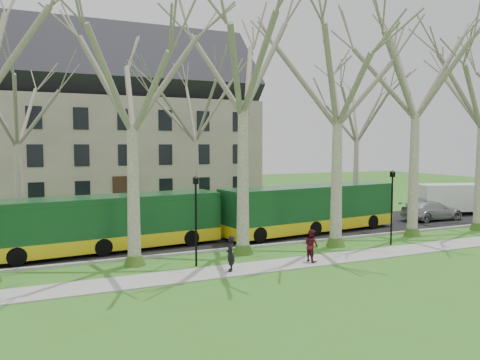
% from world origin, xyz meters
% --- Properties ---
extents(ground, '(120.00, 120.00, 0.00)m').
position_xyz_m(ground, '(0.00, 0.00, 0.00)').
color(ground, '#3A6E1F').
rests_on(ground, ground).
extents(sidewalk, '(70.00, 2.00, 0.06)m').
position_xyz_m(sidewalk, '(0.00, -2.50, 0.03)').
color(sidewalk, gray).
rests_on(sidewalk, ground).
extents(road, '(80.00, 8.00, 0.06)m').
position_xyz_m(road, '(0.00, 5.50, 0.03)').
color(road, black).
rests_on(road, ground).
extents(curb, '(80.00, 0.25, 0.14)m').
position_xyz_m(curb, '(0.00, 1.50, 0.07)').
color(curb, '#A5A39E').
rests_on(curb, ground).
extents(building, '(26.50, 12.20, 16.00)m').
position_xyz_m(building, '(-6.00, 24.00, 8.07)').
color(building, gray).
rests_on(building, ground).
extents(tree_row_verge, '(49.00, 7.00, 14.00)m').
position_xyz_m(tree_row_verge, '(0.00, 0.30, 7.00)').
color(tree_row_verge, gray).
rests_on(tree_row_verge, ground).
extents(tree_row_far, '(33.00, 7.00, 12.00)m').
position_xyz_m(tree_row_far, '(-1.33, 11.00, 6.00)').
color(tree_row_far, gray).
rests_on(tree_row_far, ground).
extents(lamp_row, '(36.22, 0.22, 4.30)m').
position_xyz_m(lamp_row, '(-0.00, -1.00, 2.57)').
color(lamp_row, black).
rests_on(lamp_row, ground).
extents(hedges, '(30.60, 8.60, 2.00)m').
position_xyz_m(hedges, '(-4.67, 14.00, 1.00)').
color(hedges, '#1D5016').
rests_on(hedges, ground).
extents(bus_lead, '(12.66, 3.88, 3.11)m').
position_xyz_m(bus_lead, '(-9.38, 3.95, 1.62)').
color(bus_lead, '#144620').
rests_on(bus_lead, road).
extents(bus_follow, '(13.03, 4.21, 3.20)m').
position_xyz_m(bus_follow, '(3.71, 4.15, 1.66)').
color(bus_follow, '#144620').
rests_on(bus_follow, road).
extents(sedan, '(5.11, 2.08, 1.48)m').
position_xyz_m(sedan, '(14.98, 4.63, 0.80)').
color(sedan, '#A8A7AC').
rests_on(sedan, road).
extents(van_a, '(6.12, 3.52, 2.52)m').
position_xyz_m(van_a, '(18.90, 6.22, 1.32)').
color(van_a, silver).
rests_on(van_a, road).
extents(pedestrian_a, '(0.60, 0.70, 1.63)m').
position_xyz_m(pedestrian_a, '(-4.88, -2.64, 0.88)').
color(pedestrian_a, black).
rests_on(pedestrian_a, sidewalk).
extents(pedestrian_b, '(0.70, 0.85, 1.62)m').
position_xyz_m(pedestrian_b, '(-0.52, -2.64, 0.87)').
color(pedestrian_b, '#4F121B').
rests_on(pedestrian_b, sidewalk).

